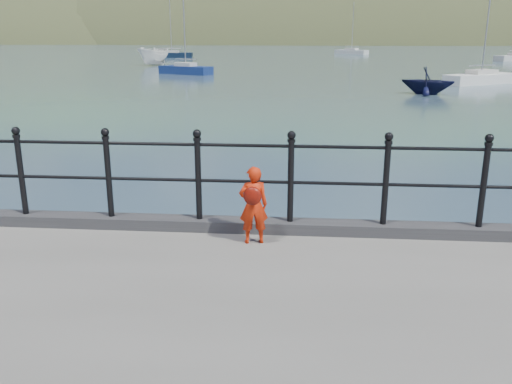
# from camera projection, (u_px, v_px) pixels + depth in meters

# --- Properties ---
(ground) EXTENTS (600.00, 600.00, 0.00)m
(ground) POSITION_uv_depth(u_px,v_px,m) (246.00, 293.00, 7.61)
(ground) COLOR #2D4251
(ground) RESTS_ON ground
(kerb) EXTENTS (60.00, 0.30, 0.15)m
(kerb) POSITION_uv_depth(u_px,v_px,m) (244.00, 225.00, 7.16)
(kerb) COLOR #28282B
(kerb) RESTS_ON quay
(railing) EXTENTS (18.11, 0.11, 1.20)m
(railing) POSITION_uv_depth(u_px,v_px,m) (244.00, 170.00, 6.95)
(railing) COLOR black
(railing) RESTS_ON kerb
(far_shore) EXTENTS (830.00, 200.00, 156.00)m
(far_shore) POSITION_uv_depth(u_px,v_px,m) (388.00, 94.00, 239.62)
(far_shore) COLOR #333A21
(far_shore) RESTS_ON ground
(child) EXTENTS (0.40, 0.34, 0.98)m
(child) POSITION_uv_depth(u_px,v_px,m) (253.00, 205.00, 6.62)
(child) COLOR red
(child) RESTS_ON quay
(launch_white) EXTENTS (3.38, 5.55, 2.01)m
(launch_white) POSITION_uv_depth(u_px,v_px,m) (154.00, 56.00, 59.36)
(launch_white) COLOR white
(launch_white) RESTS_ON ground
(launch_navy) EXTENTS (3.75, 3.52, 1.58)m
(launch_navy) POSITION_uv_depth(u_px,v_px,m) (428.00, 81.00, 31.83)
(launch_navy) COLOR black
(launch_navy) RESTS_ON ground
(sailboat_left) EXTENTS (5.97, 2.07, 8.40)m
(sailboat_left) POSITION_uv_depth(u_px,v_px,m) (172.00, 55.00, 78.89)
(sailboat_left) COLOR black
(sailboat_left) RESTS_ON ground
(sailboat_port) EXTENTS (5.05, 3.47, 7.21)m
(sailboat_port) POSITION_uv_depth(u_px,v_px,m) (186.00, 70.00, 47.36)
(sailboat_port) COLOR navy
(sailboat_port) RESTS_ON ground
(sailboat_deep) EXTENTS (5.59, 4.77, 8.49)m
(sailboat_deep) POSITION_uv_depth(u_px,v_px,m) (352.00, 52.00, 91.10)
(sailboat_deep) COLOR silver
(sailboat_deep) RESTS_ON ground
(sailboat_near) EXTENTS (5.85, 4.58, 8.17)m
(sailboat_near) POSITION_uv_depth(u_px,v_px,m) (481.00, 79.00, 38.38)
(sailboat_near) COLOR white
(sailboat_near) RESTS_ON ground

